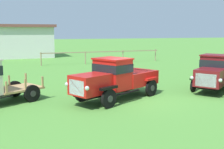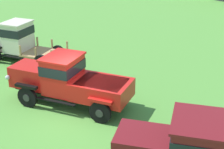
% 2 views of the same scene
% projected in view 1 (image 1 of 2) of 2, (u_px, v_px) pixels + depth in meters
% --- Properties ---
extents(ground_plane, '(240.00, 240.00, 0.00)m').
position_uv_depth(ground_plane, '(135.00, 100.00, 14.36)').
color(ground_plane, '#518E38').
extents(paddock_fence, '(13.74, 0.59, 1.39)m').
position_uv_depth(paddock_fence, '(103.00, 54.00, 31.19)').
color(paddock_fence, '#997F60').
rests_on(paddock_fence, ground).
extents(vintage_truck_midrow_center, '(5.53, 3.86, 2.18)m').
position_uv_depth(vintage_truck_midrow_center, '(116.00, 78.00, 14.44)').
color(vintage_truck_midrow_center, black).
rests_on(vintage_truck_midrow_center, ground).
extents(vintage_truck_far_side, '(5.54, 4.58, 2.14)m').
position_uv_depth(vintage_truck_far_side, '(216.00, 72.00, 16.51)').
color(vintage_truck_far_side, black).
rests_on(vintage_truck_far_side, ground).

